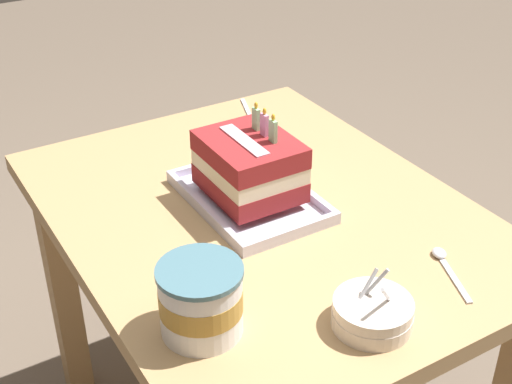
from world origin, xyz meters
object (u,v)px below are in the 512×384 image
(ice_cream_tub, at_px, (201,300))
(serving_spoon_near_tray, at_px, (252,118))
(foil_tray, at_px, (250,198))
(bowl_stack, at_px, (372,313))
(serving_spoon_by_bowls, at_px, (444,261))
(birthday_cake, at_px, (250,165))

(ice_cream_tub, height_order, serving_spoon_near_tray, ice_cream_tub)
(foil_tray, xyz_separation_m, bowl_stack, (0.40, -0.02, 0.02))
(bowl_stack, xyz_separation_m, serving_spoon_near_tray, (-0.71, 0.21, -0.02))
(serving_spoon_by_bowls, bearing_deg, ice_cream_tub, -98.64)
(serving_spoon_near_tray, relative_size, serving_spoon_by_bowls, 1.10)
(ice_cream_tub, bearing_deg, bowl_stack, 61.35)
(ice_cream_tub, bearing_deg, foil_tray, 138.15)
(foil_tray, relative_size, birthday_cake, 1.66)
(foil_tray, bearing_deg, bowl_stack, -3.01)
(bowl_stack, relative_size, serving_spoon_near_tray, 0.80)
(foil_tray, bearing_deg, birthday_cake, 90.00)
(bowl_stack, distance_m, ice_cream_tub, 0.26)
(ice_cream_tub, xyz_separation_m, serving_spoon_by_bowls, (0.07, 0.43, -0.05))
(foil_tray, height_order, ice_cream_tub, ice_cream_tub)
(bowl_stack, height_order, serving_spoon_near_tray, bowl_stack)
(foil_tray, distance_m, bowl_stack, 0.40)
(bowl_stack, bearing_deg, birthday_cake, 176.96)
(birthday_cake, distance_m, serving_spoon_by_bowls, 0.39)
(ice_cream_tub, bearing_deg, serving_spoon_by_bowls, 81.36)
(foil_tray, distance_m, serving_spoon_near_tray, 0.36)
(foil_tray, bearing_deg, serving_spoon_by_bowls, 28.27)
(bowl_stack, relative_size, serving_spoon_by_bowls, 0.88)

